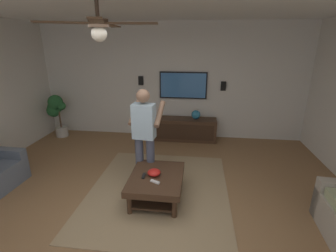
{
  "coord_description": "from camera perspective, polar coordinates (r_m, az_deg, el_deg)",
  "views": [
    {
      "loc": [
        -2.7,
        -0.69,
        2.32
      ],
      "look_at": [
        0.89,
        -0.23,
        1.08
      ],
      "focal_mm": 25.98,
      "sensor_mm": 36.0,
      "label": 1
    }
  ],
  "objects": [
    {
      "name": "tv",
      "position": [
        6.06,
        3.58,
        9.51
      ],
      "size": [
        0.05,
        1.16,
        0.65
      ],
      "rotation": [
        0.0,
        0.0,
        3.14
      ],
      "color": "black"
    },
    {
      "name": "potted_plant_tall",
      "position": [
        6.82,
        -24.77,
        3.41
      ],
      "size": [
        0.42,
        0.52,
        1.1
      ],
      "color": "#B7B2A8",
      "rests_on": "ground"
    },
    {
      "name": "area_rug",
      "position": [
        4.17,
        -2.18,
        -14.82
      ],
      "size": [
        2.63,
        2.25,
        0.01
      ],
      "primitive_type": "cube",
      "color": "#9E8460",
      "rests_on": "ground"
    },
    {
      "name": "media_console",
      "position": [
        6.1,
        3.23,
        -0.72
      ],
      "size": [
        0.45,
        1.7,
        0.55
      ],
      "rotation": [
        0.0,
        0.0,
        3.14
      ],
      "color": "#422B1C",
      "rests_on": "ground"
    },
    {
      "name": "person_standing",
      "position": [
        4.05,
        -5.54,
        -1.21
      ],
      "size": [
        0.57,
        0.58,
        1.64
      ],
      "rotation": [
        0.0,
        0.0,
        -0.11
      ],
      "color": "#4C5166",
      "rests_on": "ground"
    },
    {
      "name": "coffee_table",
      "position": [
        3.85,
        -2.73,
        -12.87
      ],
      "size": [
        1.0,
        0.8,
        0.4
      ],
      "color": "#422B1C",
      "rests_on": "ground"
    },
    {
      "name": "wall_speaker_right",
      "position": [
        6.22,
        -6.37,
        10.55
      ],
      "size": [
        0.06,
        0.12,
        0.22
      ],
      "primitive_type": "cube",
      "color": "black"
    },
    {
      "name": "wall_back_tv",
      "position": [
        6.17,
        0.73,
        10.37
      ],
      "size": [
        0.1,
        6.72,
        2.81
      ],
      "primitive_type": "cube",
      "color": "silver",
      "rests_on": "ground"
    },
    {
      "name": "remote_white",
      "position": [
        3.62,
        -3.07,
        -12.93
      ],
      "size": [
        0.11,
        0.15,
        0.02
      ],
      "primitive_type": "cube",
      "rotation": [
        0.0,
        0.0,
        1.1
      ],
      "color": "white",
      "rests_on": "coffee_table"
    },
    {
      "name": "remote_black",
      "position": [
        3.78,
        -5.71,
        -11.53
      ],
      "size": [
        0.15,
        0.05,
        0.02
      ],
      "primitive_type": "cube",
      "rotation": [
        0.0,
        0.0,
        0.07
      ],
      "color": "black",
      "rests_on": "coffee_table"
    },
    {
      "name": "vase_round",
      "position": [
        5.98,
        6.57,
        2.66
      ],
      "size": [
        0.22,
        0.22,
        0.22
      ],
      "primitive_type": "sphere",
      "color": "teal",
      "rests_on": "media_console"
    },
    {
      "name": "ground_plane",
      "position": [
        3.63,
        -5.81,
        -20.95
      ],
      "size": [
        7.94,
        7.94,
        0.0
      ],
      "primitive_type": "plane",
      "color": "olive"
    },
    {
      "name": "bowl",
      "position": [
        3.79,
        -3.3,
        -10.82
      ],
      "size": [
        0.2,
        0.2,
        0.09
      ],
      "primitive_type": "ellipsoid",
      "color": "red",
      "rests_on": "coffee_table"
    },
    {
      "name": "ceiling_fan",
      "position": [
        2.73,
        -15.82,
        21.59
      ],
      "size": [
        1.19,
        1.17,
        0.46
      ],
      "color": "#4C3828"
    },
    {
      "name": "wall_speaker_left",
      "position": [
        6.09,
        12.85,
        9.12
      ],
      "size": [
        0.06,
        0.12,
        0.22
      ],
      "primitive_type": "cube",
      "color": "black"
    }
  ]
}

